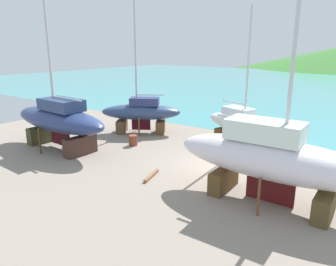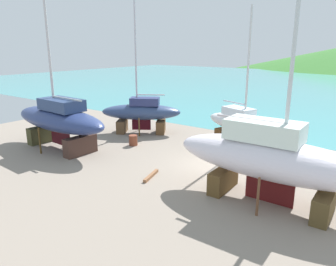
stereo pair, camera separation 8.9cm
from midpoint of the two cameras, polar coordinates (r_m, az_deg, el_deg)
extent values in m
plane|color=gray|center=(17.98, 2.58, -8.46)|extent=(43.52, 43.52, 0.00)
cube|color=#424125|center=(26.54, -21.60, -0.23)|extent=(0.80, 2.41, 1.28)
cube|color=#462E26|center=(22.70, -15.58, -2.20)|extent=(0.80, 2.41, 1.28)
cylinder|color=#523C1C|center=(23.71, -22.19, -1.33)|extent=(0.12, 0.12, 1.85)
cylinder|color=#443E24|center=(25.38, -15.80, 0.27)|extent=(0.12, 0.12, 1.85)
ellipsoid|color=navy|center=(24.22, -19.13, 2.33)|extent=(9.52, 3.37, 1.61)
cube|color=#4A1219|center=(24.54, -18.86, -0.78)|extent=(2.26, 0.18, 1.13)
cube|color=navy|center=(23.62, -18.75, 4.85)|extent=(3.46, 1.93, 0.81)
cylinder|color=#C0BBBE|center=(24.13, -21.14, 17.46)|extent=(0.18, 0.18, 11.35)
cylinder|color=silver|center=(22.96, -17.88, 5.91)|extent=(3.29, 0.26, 0.12)
cube|color=brown|center=(15.69, 26.18, -11.49)|extent=(0.73, 2.28, 1.15)
cube|color=brown|center=(16.90, 9.82, -8.16)|extent=(0.73, 2.28, 1.15)
cylinder|color=brown|center=(17.39, 19.35, -6.98)|extent=(0.12, 0.12, 1.80)
cylinder|color=brown|center=(14.64, 15.81, -10.95)|extent=(0.12, 0.12, 1.80)
ellipsoid|color=silver|center=(15.54, 18.12, -4.49)|extent=(9.67, 2.99, 1.87)
cube|color=#541213|center=(16.12, 17.65, -9.82)|extent=(2.31, 0.12, 1.31)
cube|color=silver|center=(15.30, 16.81, 0.44)|extent=(3.49, 1.76, 0.93)
cylinder|color=silver|center=(14.65, 22.20, 19.63)|extent=(0.18, 0.18, 11.19)
cylinder|color=beige|center=(15.44, 14.40, 2.39)|extent=(3.37, 0.18, 0.12)
cube|color=#4E332C|center=(23.13, 15.57, -2.07)|extent=(1.25, 1.81, 1.14)
cube|color=#563619|center=(25.29, 10.11, -0.28)|extent=(1.25, 1.81, 1.14)
cylinder|color=#473E24|center=(24.94, 14.60, -0.26)|extent=(0.12, 0.12, 1.55)
cylinder|color=#44322D|center=(23.34, 10.77, -1.08)|extent=(0.12, 0.12, 1.55)
ellipsoid|color=silver|center=(23.87, 12.89, 1.69)|extent=(6.81, 4.27, 1.19)
cube|color=#4F1C13|center=(24.12, 12.74, -0.66)|extent=(1.48, 0.63, 0.84)
cube|color=silver|center=(23.92, 12.45, 3.79)|extent=(2.63, 2.00, 0.60)
cylinder|color=silver|center=(23.05, 14.12, 12.07)|extent=(0.15, 0.15, 7.60)
cylinder|color=silver|center=(24.15, 11.71, 5.39)|extent=(2.16, 0.91, 0.11)
cube|color=brown|center=(28.00, -8.38, 1.25)|extent=(1.56, 1.90, 1.09)
cube|color=brown|center=(27.50, -1.44, 1.16)|extent=(1.56, 1.90, 1.09)
cylinder|color=brown|center=(26.45, -5.34, 1.04)|extent=(0.12, 0.12, 1.55)
cylinder|color=brown|center=(28.84, -4.59, 2.25)|extent=(0.12, 0.12, 1.55)
ellipsoid|color=navy|center=(27.42, -5.00, 3.78)|extent=(6.94, 5.56, 1.32)
cube|color=#4F0F1A|center=(27.66, -4.95, 1.51)|extent=(1.42, 0.94, 0.92)
cube|color=navy|center=(27.21, -4.33, 5.68)|extent=(2.79, 2.46, 0.66)
cylinder|color=#B9B6C1|center=(26.94, -5.98, 14.17)|extent=(0.15, 0.15, 8.73)
cylinder|color=silver|center=(27.06, -3.28, 6.87)|extent=(2.06, 1.37, 0.11)
cylinder|color=#2D1F20|center=(29.90, -13.49, 1.41)|extent=(1.03, 0.96, 0.60)
cylinder|color=brown|center=(30.68, -17.82, 1.49)|extent=(0.88, 1.01, 0.66)
cylinder|color=brown|center=(24.16, -6.40, -1.31)|extent=(0.83, 0.83, 0.78)
cube|color=brown|center=(31.68, -14.57, 1.70)|extent=(0.79, 1.58, 0.18)
cube|color=brown|center=(18.34, -3.16, -7.67)|extent=(0.65, 1.75, 0.18)
camera|label=1|loc=(0.04, -90.11, -0.03)|focal=33.91mm
camera|label=2|loc=(0.04, 89.89, 0.03)|focal=33.91mm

